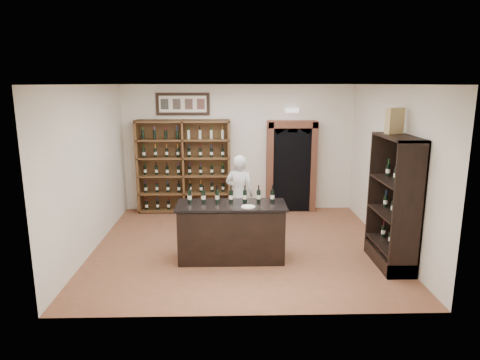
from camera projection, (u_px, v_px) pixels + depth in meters
name	position (u px, v px, depth m)	size (l,w,h in m)	color
floor	(242.00, 246.00, 8.13)	(5.50, 5.50, 0.00)	brown
ceiling	(242.00, 84.00, 7.47)	(5.50, 5.50, 0.00)	white
wall_back	(239.00, 148.00, 10.23)	(5.50, 0.04, 3.00)	white
wall_left	(90.00, 169.00, 7.73)	(0.04, 5.00, 3.00)	white
wall_right	(391.00, 168.00, 7.87)	(0.04, 5.00, 3.00)	white
wine_shelf	(184.00, 166.00, 10.13)	(2.20, 0.38, 2.20)	brown
framed_picture	(183.00, 104.00, 9.94)	(1.25, 0.04, 0.52)	black
arched_doorway	(291.00, 164.00, 10.18)	(1.17, 0.35, 2.17)	black
emergency_light	(292.00, 110.00, 9.99)	(0.30, 0.10, 0.10)	white
tasting_counter	(231.00, 232.00, 7.43)	(1.88, 0.78, 1.00)	black
counter_bottle_0	(190.00, 196.00, 7.40)	(0.07, 0.07, 0.30)	black
counter_bottle_1	(203.00, 196.00, 7.40)	(0.07, 0.07, 0.30)	black
counter_bottle_2	(217.00, 196.00, 7.41)	(0.07, 0.07, 0.30)	black
counter_bottle_3	(231.00, 196.00, 7.42)	(0.07, 0.07, 0.30)	black
counter_bottle_4	(245.00, 196.00, 7.42)	(0.07, 0.07, 0.30)	black
counter_bottle_5	(259.00, 196.00, 7.43)	(0.07, 0.07, 0.30)	black
counter_bottle_6	(272.00, 196.00, 7.43)	(0.07, 0.07, 0.30)	black
side_cabinet	(394.00, 222.00, 7.15)	(0.48, 1.20, 2.20)	black
shopkeeper	(240.00, 194.00, 8.70)	(0.59, 0.39, 1.63)	silver
plate	(248.00, 207.00, 7.12)	(0.23, 0.23, 0.02)	white
wine_crate	(395.00, 121.00, 7.04)	(0.30, 0.12, 0.43)	tan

